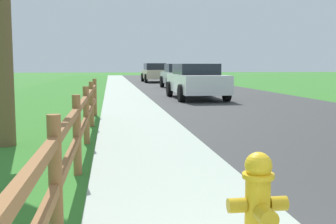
{
  "coord_description": "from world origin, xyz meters",
  "views": [
    {
      "loc": [
        -1.72,
        -1.41,
        1.45
      ],
      "look_at": [
        -0.6,
        6.69,
        0.54
      ],
      "focal_mm": 45.13,
      "sensor_mm": 36.0,
      "label": 1
    }
  ],
  "objects_px": {
    "fire_hydrant": "(258,203)",
    "parked_car_silver": "(179,76)",
    "parked_suv_white": "(196,81)",
    "parked_car_beige": "(155,72)"
  },
  "relations": [
    {
      "from": "parked_suv_white",
      "to": "parked_car_beige",
      "type": "height_order",
      "value": "parked_car_beige"
    },
    {
      "from": "parked_suv_white",
      "to": "parked_car_silver",
      "type": "distance_m",
      "value": 8.27
    },
    {
      "from": "fire_hydrant",
      "to": "parked_car_beige",
      "type": "distance_m",
      "value": 33.49
    },
    {
      "from": "fire_hydrant",
      "to": "parked_suv_white",
      "type": "relative_size",
      "value": 0.17
    },
    {
      "from": "fire_hydrant",
      "to": "parked_car_silver",
      "type": "xyz_separation_m",
      "value": [
        3.18,
        23.23,
        0.37
      ]
    },
    {
      "from": "parked_car_silver",
      "to": "parked_car_beige",
      "type": "xyz_separation_m",
      "value": [
        -0.44,
        10.14,
        0.06
      ]
    },
    {
      "from": "parked_suv_white",
      "to": "parked_car_beige",
      "type": "distance_m",
      "value": 18.39
    },
    {
      "from": "fire_hydrant",
      "to": "parked_suv_white",
      "type": "height_order",
      "value": "parked_suv_white"
    },
    {
      "from": "fire_hydrant",
      "to": "parked_car_silver",
      "type": "height_order",
      "value": "parked_car_silver"
    },
    {
      "from": "parked_car_silver",
      "to": "parked_car_beige",
      "type": "relative_size",
      "value": 0.86
    }
  ]
}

